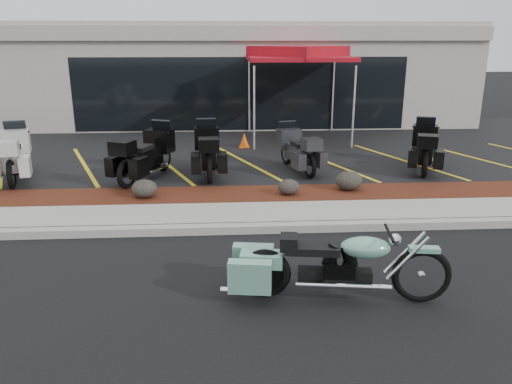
{
  "coord_description": "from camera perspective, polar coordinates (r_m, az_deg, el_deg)",
  "views": [
    {
      "loc": [
        -0.6,
        -7.71,
        3.45
      ],
      "look_at": [
        -0.04,
        1.2,
        0.68
      ],
      "focal_mm": 35.0,
      "sensor_mm": 36.0,
      "label": 1
    }
  ],
  "objects": [
    {
      "name": "upper_lot",
      "position": [
        16.27,
        -1.38,
        5.25
      ],
      "size": [
        26.0,
        9.6,
        0.15
      ],
      "primitive_type": "cube",
      "color": "black",
      "rests_on": "ground"
    },
    {
      "name": "boulder_left",
      "position": [
        10.93,
        -12.63,
        0.38
      ],
      "size": [
        0.55,
        0.46,
        0.39
      ],
      "primitive_type": "ellipsoid",
      "color": "black",
      "rests_on": "mulch_bed"
    },
    {
      "name": "hero_cruiser",
      "position": [
        7.06,
        18.46,
        -8.18
      ],
      "size": [
        3.05,
        1.16,
        1.05
      ],
      "primitive_type": null,
      "rotation": [
        0.0,
        0.0,
        -0.14
      ],
      "color": "#6BA78F",
      "rests_on": "ground"
    },
    {
      "name": "touring_grey",
      "position": [
        13.47,
        3.54,
        5.63
      ],
      "size": [
        1.3,
        2.19,
        1.19
      ],
      "primitive_type": null,
      "rotation": [
        0.0,
        0.0,
        1.84
      ],
      "color": "#2A2B2E",
      "rests_on": "upper_lot"
    },
    {
      "name": "touring_black_front",
      "position": [
        12.97,
        -10.65,
        5.22
      ],
      "size": [
        1.69,
        2.45,
        1.33
      ],
      "primitive_type": null,
      "rotation": [
        0.0,
        0.0,
        1.17
      ],
      "color": "black",
      "rests_on": "upper_lot"
    },
    {
      "name": "sidewalk",
      "position": [
        9.91,
        0.1,
        -2.66
      ],
      "size": [
        24.0,
        1.2,
        0.15
      ],
      "primitive_type": "cube",
      "color": "gray",
      "rests_on": "ground"
    },
    {
      "name": "touring_white",
      "position": [
        14.1,
        -25.6,
        4.74
      ],
      "size": [
        1.42,
        2.41,
        1.32
      ],
      "primitive_type": null,
      "rotation": [
        0.0,
        0.0,
        1.83
      ],
      "color": "silver",
      "rests_on": "upper_lot"
    },
    {
      "name": "ground",
      "position": [
        8.46,
        0.8,
        -6.81
      ],
      "size": [
        90.0,
        90.0,
        0.0
      ],
      "primitive_type": "plane",
      "color": "black",
      "rests_on": "ground"
    },
    {
      "name": "boulder_mid",
      "position": [
        10.91,
        3.75,
        0.58
      ],
      "size": [
        0.48,
        0.4,
        0.34
      ],
      "primitive_type": "ellipsoid",
      "color": "black",
      "rests_on": "mulch_bed"
    },
    {
      "name": "traffic_cone",
      "position": [
        15.73,
        -1.35,
        5.95
      ],
      "size": [
        0.39,
        0.39,
        0.45
      ],
      "primitive_type": "cone",
      "rotation": [
        0.0,
        0.0,
        0.34
      ],
      "color": "#F15708",
      "rests_on": "upper_lot"
    },
    {
      "name": "touring_black_mid",
      "position": [
        13.25,
        -5.66,
        5.63
      ],
      "size": [
        1.0,
        2.29,
        1.31
      ],
      "primitive_type": null,
      "rotation": [
        0.0,
        0.0,
        1.63
      ],
      "color": "black",
      "rests_on": "upper_lot"
    },
    {
      "name": "mulch_bed",
      "position": [
        11.05,
        -0.29,
        -0.52
      ],
      "size": [
        24.0,
        1.2,
        0.16
      ],
      "primitive_type": "cube",
      "color": "#37110C",
      "rests_on": "ground"
    },
    {
      "name": "touring_black_rear",
      "position": [
        14.36,
        18.65,
        5.66
      ],
      "size": [
        1.53,
        2.35,
        1.28
      ],
      "primitive_type": null,
      "rotation": [
        0.0,
        0.0,
        1.23
      ],
      "color": "black",
      "rests_on": "upper_lot"
    },
    {
      "name": "curb",
      "position": [
        9.26,
        0.38,
        -4.13
      ],
      "size": [
        24.0,
        0.25,
        0.15
      ],
      "primitive_type": "cube",
      "color": "gray",
      "rests_on": "ground"
    },
    {
      "name": "boulder_right",
      "position": [
        11.38,
        10.59,
        1.27
      ],
      "size": [
        0.61,
        0.51,
        0.43
      ],
      "primitive_type": "ellipsoid",
      "color": "black",
      "rests_on": "mulch_bed"
    },
    {
      "name": "dealership_building",
      "position": [
        22.23,
        -2.07,
        13.49
      ],
      "size": [
        18.0,
        8.16,
        4.0
      ],
      "color": "gray",
      "rests_on": "ground"
    },
    {
      "name": "popup_canopy",
      "position": [
        16.8,
        4.86,
        15.36
      ],
      "size": [
        3.91,
        3.91,
        3.05
      ],
      "rotation": [
        0.0,
        0.0,
        0.22
      ],
      "color": "silver",
      "rests_on": "upper_lot"
    }
  ]
}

